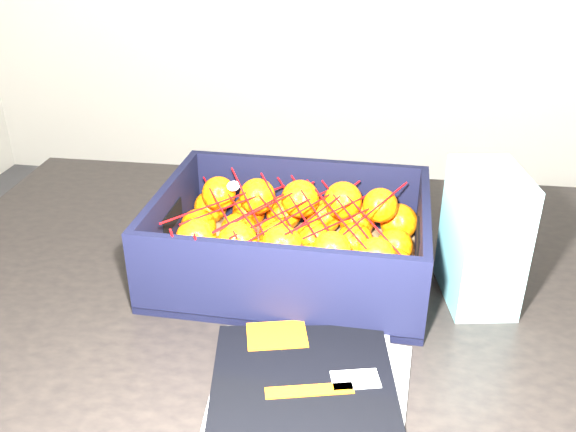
% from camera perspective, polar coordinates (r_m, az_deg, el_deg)
% --- Properties ---
extents(table, '(1.23, 0.84, 0.75)m').
position_cam_1_polar(table, '(1.01, 1.27, -10.51)').
color(table, black).
rests_on(table, ground).
extents(magazine_stack, '(0.26, 0.31, 0.02)m').
position_cam_1_polar(magazine_stack, '(0.73, 1.51, -17.07)').
color(magazine_stack, silver).
rests_on(magazine_stack, table).
extents(produce_crate, '(0.39, 0.29, 0.13)m').
position_cam_1_polar(produce_crate, '(0.95, 0.32, -2.93)').
color(produce_crate, brown).
rests_on(produce_crate, table).
extents(clementine_heap, '(0.38, 0.28, 0.11)m').
position_cam_1_polar(clementine_heap, '(0.94, 0.37, -2.14)').
color(clementine_heap, '#FF6705').
rests_on(clementine_heap, produce_crate).
extents(mesh_net, '(0.33, 0.26, 0.09)m').
position_cam_1_polar(mesh_net, '(0.92, -0.07, 0.34)').
color(mesh_net, red).
rests_on(mesh_net, clementine_heap).
extents(retail_carton, '(0.11, 0.14, 0.19)m').
position_cam_1_polar(retail_carton, '(0.90, 17.13, -1.86)').
color(retail_carton, silver).
rests_on(retail_carton, table).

